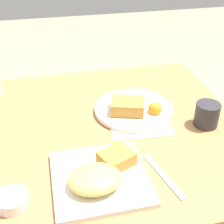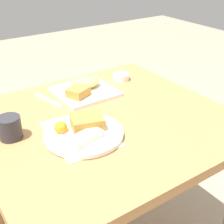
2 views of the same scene
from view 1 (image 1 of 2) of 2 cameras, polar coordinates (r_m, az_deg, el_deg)
The scene contains 7 objects.
dining_table at distance 1.04m, azimuth -1.75°, elevation -7.21°, with size 0.88×0.82×0.75m.
menu_card at distance 1.04m, azimuth 4.39°, elevation -0.38°, with size 0.21×0.28×0.00m.
plate_square_near at distance 0.78m, azimuth -2.19°, elevation -11.53°, with size 0.23×0.23×0.06m.
plate_oval_far at distance 1.04m, azimuth 3.94°, elevation 0.85°, with size 0.26×0.26×0.05m.
sauce_ramekin at distance 0.77m, azimuth -17.86°, elevation -15.05°, with size 0.08×0.08×0.03m.
butter_knife at distance 0.82m, azimuth 9.39°, elevation -11.39°, with size 0.05×0.17×0.00m.
coffee_mug at distance 1.01m, azimuth 16.96°, elevation -0.47°, with size 0.07×0.07×0.08m.
Camera 1 is at (-0.15, -0.78, 1.31)m, focal length 50.00 mm.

